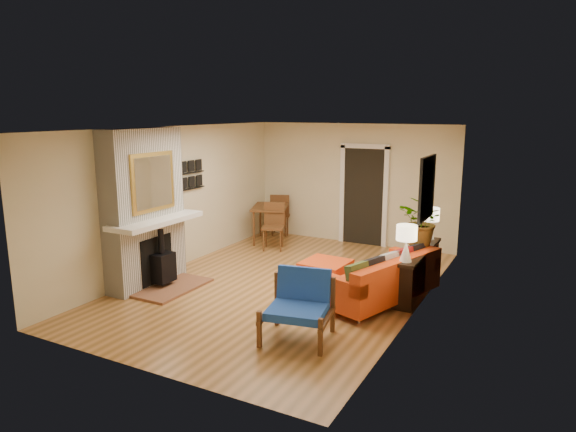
# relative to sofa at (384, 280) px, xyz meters

# --- Properties ---
(room_shell) EXTENTS (6.50, 6.50, 6.50)m
(room_shell) POSITION_rel_sofa_xyz_m (-1.12, 2.59, 0.88)
(room_shell) COLOR #BB8048
(room_shell) RESTS_ON ground
(fireplace) EXTENTS (1.09, 1.68, 2.60)m
(fireplace) POSITION_rel_sofa_xyz_m (-3.73, -1.04, 0.89)
(fireplace) COLOR white
(fireplace) RESTS_ON ground
(sofa) EXTENTS (1.48, 2.23, 0.81)m
(sofa) POSITION_rel_sofa_xyz_m (0.00, 0.00, 0.00)
(sofa) COLOR silver
(sofa) RESTS_ON ground
(ottoman) EXTENTS (0.78, 0.78, 0.37)m
(ottoman) POSITION_rel_sofa_xyz_m (-1.15, 0.43, -0.14)
(ottoman) COLOR silver
(ottoman) RESTS_ON ground
(blue_chair) EXTENTS (0.97, 0.95, 0.87)m
(blue_chair) POSITION_rel_sofa_xyz_m (-0.60, -1.65, 0.11)
(blue_chair) COLOR brown
(blue_chair) RESTS_ON ground
(dining_table) EXTENTS (1.22, 1.83, 0.97)m
(dining_table) POSITION_rel_sofa_xyz_m (-3.30, 2.45, 0.28)
(dining_table) COLOR brown
(dining_table) RESTS_ON ground
(console_table) EXTENTS (0.34, 1.85, 0.72)m
(console_table) POSITION_rel_sofa_xyz_m (0.34, 0.63, 0.22)
(console_table) COLOR black
(console_table) RESTS_ON ground
(lamp_near) EXTENTS (0.30, 0.30, 0.54)m
(lamp_near) POSITION_rel_sofa_xyz_m (0.34, -0.10, 0.71)
(lamp_near) COLOR white
(lamp_near) RESTS_ON console_table
(lamp_far) EXTENTS (0.30, 0.30, 0.54)m
(lamp_far) POSITION_rel_sofa_xyz_m (0.34, 1.39, 0.71)
(lamp_far) COLOR white
(lamp_far) RESTS_ON console_table
(houseplant) EXTENTS (0.92, 0.86, 0.81)m
(houseplant) POSITION_rel_sofa_xyz_m (0.33, 0.90, 0.78)
(houseplant) COLOR #1E5919
(houseplant) RESTS_ON console_table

